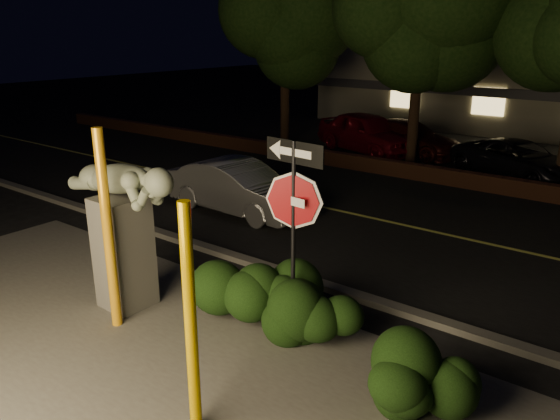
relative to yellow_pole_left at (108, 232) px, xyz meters
The scene contains 19 objects.
ground 10.49m from the yellow_pole_left, 81.60° to the left, with size 90.00×90.00×0.00m, color black.
patio 2.34m from the yellow_pole_left, 26.21° to the right, with size 14.00×6.00×0.02m, color #4C4944.
road 7.59m from the yellow_pole_left, 78.21° to the left, with size 80.00×8.00×0.01m, color black.
lane_marking 7.58m from the yellow_pole_left, 78.21° to the left, with size 80.00×0.12×0.01m, color #C0C04D.
curb 3.83m from the yellow_pole_left, 64.35° to the left, with size 80.00×0.25×0.12m, color #4C4944.
brick_wall 11.73m from the yellow_pole_left, 82.53° to the left, with size 40.00×0.35×0.50m, color #4B2718.
parking_lot 17.40m from the yellow_pole_left, 84.98° to the left, with size 40.00×12.00×0.01m, color black.
tree_far_a 15.22m from the yellow_pole_left, 116.07° to the left, with size 4.60×4.60×7.43m.
yellow_pole_left is the anchor object (origin of this frame).
yellow_pole_right 2.93m from the yellow_pole_left, 18.49° to the right, with size 0.14×0.14×2.88m, color #E1AC00.
signpost 2.93m from the yellow_pole_left, 31.85° to the left, with size 1.05×0.15×3.10m.
sculpture 0.66m from the yellow_pole_left, 124.10° to the left, with size 2.46×0.78×2.64m.
hedge_center 2.60m from the yellow_pole_left, 40.11° to the left, with size 2.21×1.03×1.15m, color black.
hedge_right 3.39m from the yellow_pole_left, 31.40° to the left, with size 1.93×1.03×1.26m, color black.
hedge_far_right 5.24m from the yellow_pole_left, 10.34° to the left, with size 1.49×0.93×1.03m, color black.
silver_sedan 6.12m from the yellow_pole_left, 112.17° to the left, with size 1.43×4.10×1.35m, color #BBBBC0.
parked_car_red 14.60m from the yellow_pole_left, 102.56° to the left, with size 1.85×4.60×1.57m, color maroon.
parked_car_darkred 14.99m from the yellow_pole_left, 96.86° to the left, with size 1.80×4.43×1.29m, color #390E0C.
parked_car_dark 13.98m from the yellow_pole_left, 79.24° to the left, with size 2.01×4.37×1.21m, color black.
Camera 1 is at (5.37, -4.92, 4.58)m, focal length 35.00 mm.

